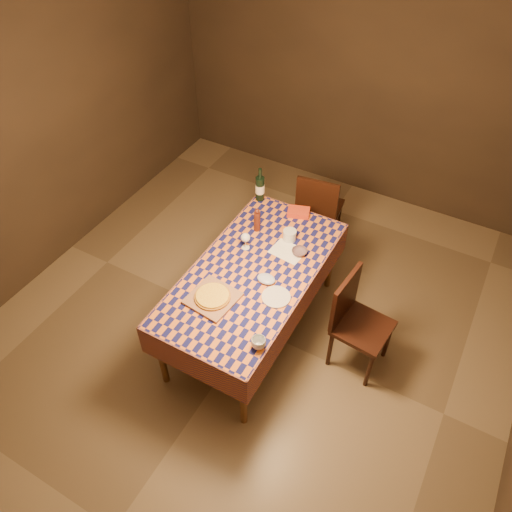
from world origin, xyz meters
name	(u,v)px	position (x,y,z in m)	size (l,w,h in m)	color
room	(253,217)	(0.00, 0.00, 1.35)	(5.00, 5.10, 2.70)	brown
dining_table	(253,277)	(0.00, 0.00, 0.69)	(0.94, 1.84, 0.77)	brown
cutting_board	(213,298)	(-0.13, -0.41, 0.78)	(0.35, 0.35, 0.02)	#986547
pizza	(213,296)	(-0.13, -0.41, 0.81)	(0.29, 0.29, 0.03)	#9F631A
pepper_mill	(257,220)	(-0.22, 0.46, 0.88)	(0.06, 0.06, 0.24)	#491B11
bowl	(299,252)	(0.24, 0.37, 0.79)	(0.13, 0.13, 0.04)	#624952
wine_glass	(245,238)	(-0.19, 0.21, 0.88)	(0.08, 0.08, 0.16)	white
wine_bottle	(260,188)	(-0.41, 0.86, 0.90)	(0.11, 0.11, 0.34)	black
deli_tub	(290,235)	(0.09, 0.49, 0.82)	(0.12, 0.12, 0.10)	silver
takeout_container	(299,212)	(0.01, 0.83, 0.79)	(0.20, 0.14, 0.05)	red
white_plate	(276,297)	(0.30, -0.16, 0.78)	(0.23, 0.23, 0.01)	silver
tumbler	(258,343)	(0.40, -0.63, 0.81)	(0.11, 0.11, 0.09)	silver
flour_patch	(288,251)	(0.15, 0.34, 0.77)	(0.28, 0.21, 0.00)	white
flour_bag	(266,279)	(0.14, -0.04, 0.79)	(0.15, 0.11, 0.04)	#AEB8DF
chair_far	(318,207)	(0.03, 1.30, 0.52)	(0.47, 0.48, 0.93)	black
chair_right	(355,318)	(0.86, 0.15, 0.52)	(0.47, 0.46, 0.93)	black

